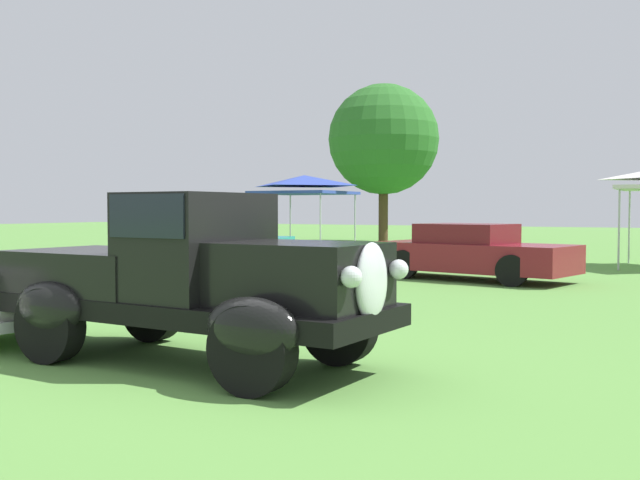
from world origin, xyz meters
name	(u,v)px	position (x,y,z in m)	size (l,w,h in m)	color
ground_plane	(210,369)	(0.00, 0.00, 0.00)	(120.00, 120.00, 0.00)	#568C3D
feature_pickup_truck	(191,277)	(-0.31, 0.12, 0.86)	(4.37, 2.02, 1.70)	black
show_car_teal	(206,244)	(-7.76, 10.45, 0.60)	(4.72, 2.71, 1.22)	teal
show_car_burgundy	(471,252)	(-0.32, 9.98, 0.60)	(4.57, 2.59, 1.22)	maroon
canopy_tent_left_field	(304,184)	(-8.15, 16.66, 2.42)	(2.94, 2.94, 2.71)	#B7B7BC
treeline_far_left	(384,140)	(-9.22, 26.25, 4.77)	(5.14, 5.14, 7.35)	#47331E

